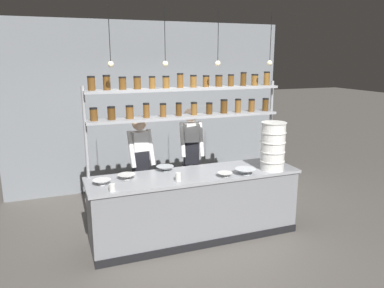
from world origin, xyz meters
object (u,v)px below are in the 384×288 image
object	(u,v)px
chef_left	(141,163)
prep_bowl_center_back	(165,169)
spice_shelf_unit	(186,104)
container_stack	(273,146)
serving_cup_front	(112,188)
prep_bowl_far_left	(225,175)
prep_bowl_center_front	(127,177)
serving_cup_by_board	(178,177)
prep_bowl_near_left	(102,182)
chef_center	(191,153)
prep_bowl_near_right	(245,172)

from	to	relation	value
chef_left	prep_bowl_center_back	xyz separation A→B (m)	(0.25, -0.42, 0.01)
spice_shelf_unit	container_stack	world-z (taller)	spice_shelf_unit
prep_bowl_center_back	serving_cup_front	bearing A→B (deg)	-145.89
prep_bowl_far_left	serving_cup_front	bearing A→B (deg)	-179.08
prep_bowl_center_front	container_stack	bearing A→B (deg)	-8.79
serving_cup_by_board	container_stack	bearing A→B (deg)	0.19
prep_bowl_center_front	prep_bowl_center_back	distance (m)	0.59
prep_bowl_near_left	serving_cup_by_board	xyz separation A→B (m)	(0.93, -0.20, 0.02)
container_stack	prep_bowl_center_back	distance (m)	1.52
chef_center	prep_bowl_near_left	xyz separation A→B (m)	(-1.49, -0.84, -0.03)
chef_center	serving_cup_front	xyz separation A→B (m)	(-1.41, -1.12, -0.01)
prep_bowl_center_front	prep_bowl_near_right	world-z (taller)	prep_bowl_near_right
spice_shelf_unit	chef_center	size ratio (longest dim) A/B	1.64
prep_bowl_near_left	prep_bowl_far_left	world-z (taller)	prep_bowl_near_left
spice_shelf_unit	serving_cup_by_board	distance (m)	1.05
chef_left	prep_bowl_near_left	xyz separation A→B (m)	(-0.65, -0.69, 0.01)
prep_bowl_center_front	prep_bowl_near_right	distance (m)	1.57
prep_bowl_near_right	container_stack	bearing A→B (deg)	7.59
chef_center	prep_bowl_near_left	size ratio (longest dim) A/B	7.41
prep_bowl_near_right	serving_cup_by_board	xyz separation A→B (m)	(-0.93, 0.06, 0.02)
prep_bowl_near_left	prep_bowl_center_back	size ratio (longest dim) A/B	0.94
prep_bowl_center_back	prep_bowl_far_left	world-z (taller)	prep_bowl_center_back
prep_bowl_center_front	serving_cup_front	distance (m)	0.46
spice_shelf_unit	chef_left	world-z (taller)	spice_shelf_unit
prep_bowl_near_left	prep_bowl_center_front	world-z (taller)	same
prep_bowl_center_back	serving_cup_front	distance (m)	0.98
prep_bowl_center_back	chef_left	bearing A→B (deg)	120.69
chef_left	container_stack	world-z (taller)	chef_left
prep_bowl_near_left	serving_cup_front	distance (m)	0.29
prep_bowl_center_back	prep_bowl_near_left	bearing A→B (deg)	-163.16
chef_center	container_stack	xyz separation A→B (m)	(0.82, -1.03, 0.28)
container_stack	prep_bowl_near_right	distance (m)	0.55
chef_left	prep_bowl_near_left	bearing A→B (deg)	-138.89
chef_left	container_stack	bearing A→B (deg)	-33.81
prep_bowl_near_left	serving_cup_front	size ratio (longest dim) A/B	2.56
prep_bowl_near_right	serving_cup_front	size ratio (longest dim) A/B	3.14
chef_center	spice_shelf_unit	bearing A→B (deg)	-107.11
serving_cup_by_board	chef_center	bearing A→B (deg)	61.41
spice_shelf_unit	container_stack	xyz separation A→B (m)	(1.08, -0.53, -0.56)
chef_center	prep_bowl_near_right	distance (m)	1.15
prep_bowl_far_left	prep_bowl_near_right	bearing A→B (deg)	-0.65
chef_center	prep_bowl_center_back	bearing A→B (deg)	-126.47
chef_left	prep_bowl_center_back	world-z (taller)	chef_left
prep_bowl_near_left	serving_cup_by_board	world-z (taller)	serving_cup_by_board
spice_shelf_unit	prep_bowl_near_left	size ratio (longest dim) A/B	12.14
spice_shelf_unit	chef_left	distance (m)	1.11
container_stack	prep_bowl_far_left	bearing A→B (deg)	-175.65
chef_center	container_stack	bearing A→B (deg)	-41.52
chef_center	prep_bowl_far_left	xyz separation A→B (m)	(0.07, -1.09, -0.03)
prep_bowl_near_left	chef_center	bearing A→B (deg)	29.26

